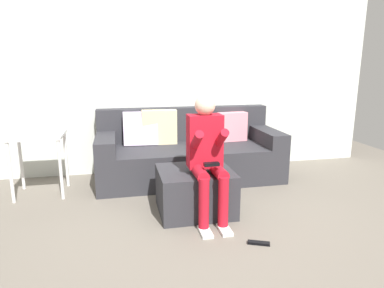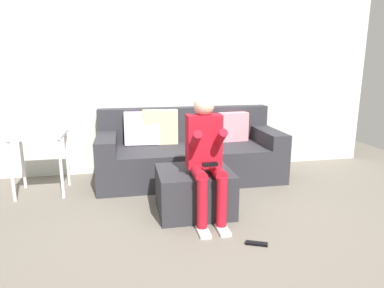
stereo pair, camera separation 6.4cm
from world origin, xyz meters
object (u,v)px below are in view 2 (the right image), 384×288
side_table (39,144)px  person_seated (206,151)px  remote_near_ottoman (257,244)px  couch_sectional (189,153)px  ottoman (194,191)px

side_table → person_seated: bearing=-30.8°
person_seated → remote_near_ottoman: person_seated is taller
person_seated → side_table: 2.00m
side_table → remote_near_ottoman: 2.66m
couch_sectional → ottoman: couch_sectional is taller
side_table → ottoman: bearing=-27.4°
ottoman → remote_near_ottoman: bearing=-63.7°
couch_sectional → remote_near_ottoman: 1.89m
couch_sectional → side_table: (-1.79, -0.23, 0.26)m
couch_sectional → ottoman: size_ratio=3.17×
ottoman → remote_near_ottoman: size_ratio=4.00×
couch_sectional → person_seated: size_ratio=1.95×
couch_sectional → side_table: couch_sectional is taller
couch_sectional → person_seated: person_seated is taller
couch_sectional → side_table: bearing=-172.6°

